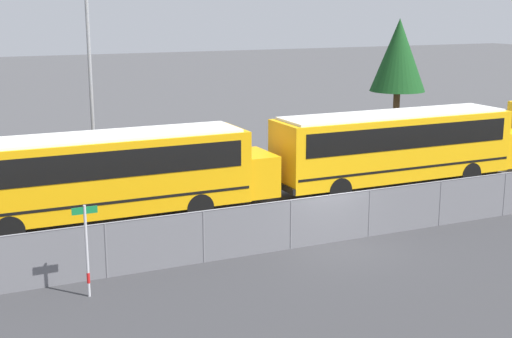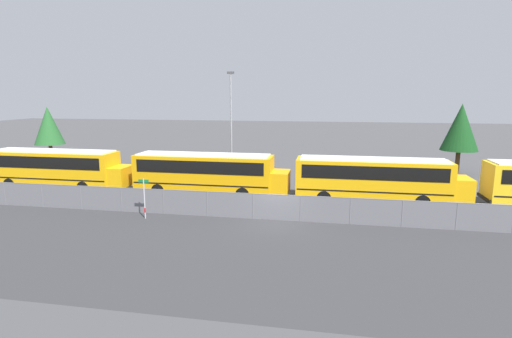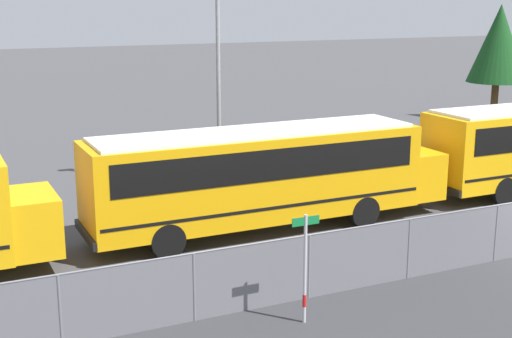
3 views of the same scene
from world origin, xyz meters
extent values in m
plane|color=#424244|center=(0.00, 0.00, 0.00)|extent=(200.00, 200.00, 0.00)
cube|color=#333335|center=(0.00, -6.00, 0.00)|extent=(98.60, 12.00, 0.01)
cube|color=#9EA0A5|center=(0.00, 0.00, 0.84)|extent=(64.60, 0.03, 1.69)
cube|color=slate|center=(0.00, -0.01, 0.84)|extent=(64.60, 0.01, 1.69)
cylinder|color=slate|center=(0.00, 0.00, 1.69)|extent=(64.60, 0.05, 0.05)
cylinder|color=slate|center=(-7.69, 0.00, 0.84)|extent=(0.07, 0.07, 1.69)
cylinder|color=slate|center=(-4.61, 0.00, 0.84)|extent=(0.07, 0.07, 1.69)
cylinder|color=slate|center=(-1.54, 0.00, 0.84)|extent=(0.07, 0.07, 1.69)
cylinder|color=slate|center=(1.54, 0.00, 0.84)|extent=(0.07, 0.07, 1.69)
cylinder|color=slate|center=(4.61, 0.00, 0.84)|extent=(0.07, 0.07, 1.69)
cylinder|color=slate|center=(7.69, 0.00, 0.84)|extent=(0.07, 0.07, 1.69)
cube|color=orange|center=(-6.58, 5.43, 1.89)|extent=(11.02, 2.54, 2.73)
cube|color=black|center=(-6.58, 5.43, 2.49)|extent=(10.14, 2.58, 0.98)
cube|color=black|center=(-6.58, 5.43, 1.13)|extent=(10.80, 2.57, 0.10)
cube|color=orange|center=(-0.41, 5.43, 1.35)|extent=(1.32, 2.34, 1.64)
cube|color=silver|center=(-6.58, 5.43, 3.30)|extent=(10.47, 2.29, 0.10)
cylinder|color=black|center=(-3.16, 6.58, 0.53)|extent=(1.06, 0.28, 1.06)
cylinder|color=black|center=(-3.16, 4.28, 0.53)|extent=(1.06, 0.28, 1.06)
cylinder|color=black|center=(-9.99, 6.58, 0.53)|extent=(1.06, 0.28, 1.06)
cylinder|color=black|center=(-9.99, 4.28, 0.53)|extent=(1.06, 0.28, 1.06)
cube|color=#EDA80F|center=(6.36, 5.43, 1.89)|extent=(11.02, 2.54, 2.73)
cube|color=black|center=(6.36, 5.43, 2.49)|extent=(10.14, 2.58, 0.98)
cube|color=black|center=(6.36, 5.43, 1.13)|extent=(10.80, 2.57, 0.10)
cube|color=#EDA80F|center=(12.53, 5.43, 1.35)|extent=(1.32, 2.34, 1.64)
cube|color=black|center=(0.80, 5.43, 0.68)|extent=(0.12, 2.54, 0.24)
cube|color=silver|center=(6.36, 5.43, 3.30)|extent=(10.47, 2.29, 0.10)
cylinder|color=black|center=(9.77, 6.58, 0.53)|extent=(1.06, 0.28, 1.06)
cylinder|color=black|center=(9.77, 4.28, 0.53)|extent=(1.06, 0.28, 1.06)
cylinder|color=black|center=(2.94, 6.58, 0.53)|extent=(1.06, 0.28, 1.06)
cylinder|color=black|center=(2.94, 4.28, 0.53)|extent=(1.06, 0.28, 1.06)
cylinder|color=#B7B7BC|center=(-8.47, -1.18, 1.32)|extent=(0.08, 0.08, 2.64)
cylinder|color=red|center=(-8.47, -1.18, 0.55)|extent=(0.09, 0.09, 0.30)
cube|color=#147238|center=(-8.47, -1.18, 2.49)|extent=(0.70, 0.02, 0.20)
cylinder|color=gray|center=(-5.63, 10.89, 4.87)|extent=(0.16, 0.16, 9.75)
cylinder|color=#51381E|center=(16.21, 18.90, 1.19)|extent=(0.44, 0.44, 2.39)
cone|color=#144219|center=(16.21, 18.90, 4.75)|extent=(3.64, 3.64, 4.73)
camera|label=1|loc=(-12.02, -19.97, 7.91)|focal=50.00mm
camera|label=2|loc=(3.17, -24.50, 7.91)|focal=28.00mm
camera|label=3|loc=(-16.09, -14.66, 7.41)|focal=50.00mm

